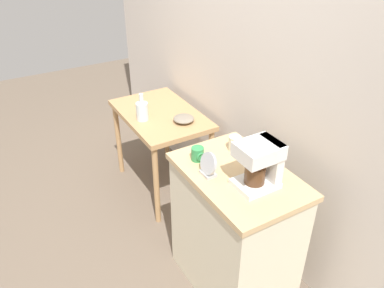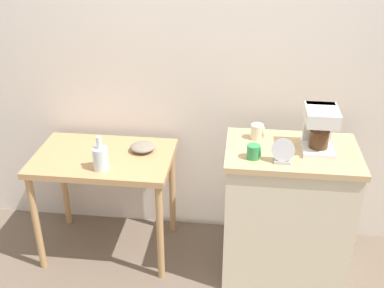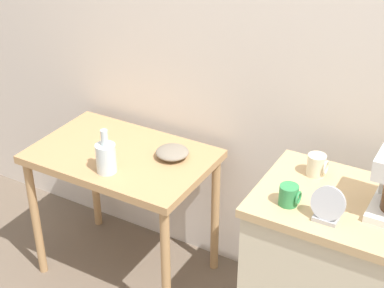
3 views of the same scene
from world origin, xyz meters
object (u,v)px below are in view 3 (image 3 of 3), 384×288
(mug_small_cream, at_px, (317,165))
(table_clock, at_px, (328,207))
(glass_carafe_vase, at_px, (106,157))
(mug_tall_green, at_px, (289,195))
(bowl_stoneware, at_px, (172,152))

(mug_small_cream, height_order, table_clock, table_clock)
(glass_carafe_vase, bearing_deg, mug_small_cream, 12.87)
(glass_carafe_vase, xyz_separation_m, mug_tall_green, (0.90, -0.04, 0.12))
(mug_tall_green, relative_size, mug_small_cream, 0.88)
(mug_tall_green, height_order, table_clock, table_clock)
(mug_tall_green, bearing_deg, bowl_stoneware, 157.09)
(glass_carafe_vase, height_order, mug_tall_green, mug_tall_green)
(bowl_stoneware, bearing_deg, mug_tall_green, -22.91)
(bowl_stoneware, distance_m, table_clock, 0.94)
(bowl_stoneware, bearing_deg, glass_carafe_vase, -127.76)
(mug_tall_green, bearing_deg, table_clock, -10.01)
(mug_tall_green, height_order, mug_small_cream, mug_small_cream)
(mug_small_cream, bearing_deg, glass_carafe_vase, -167.13)
(bowl_stoneware, distance_m, mug_small_cream, 0.74)
(glass_carafe_vase, distance_m, mug_small_cream, 0.95)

